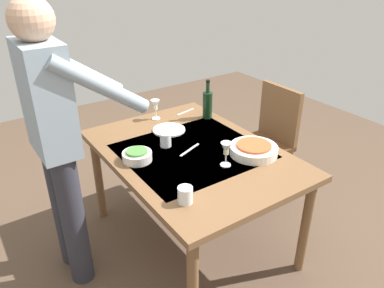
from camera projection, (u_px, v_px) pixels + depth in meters
name	position (u px, v px, depth m)	size (l,w,h in m)	color
ground_plane	(192.00, 239.00, 2.72)	(6.00, 6.00, 0.00)	brown
dining_table	(192.00, 161.00, 2.42)	(1.39, 0.99, 0.73)	brown
chair_near	(269.00, 135.00, 3.04)	(0.40, 0.40, 0.91)	#523019
person_server	(57.00, 136.00, 2.05)	(0.42, 0.61, 1.69)	#2D2D38
wine_bottle	(207.00, 104.00, 2.80)	(0.07, 0.07, 0.30)	black
wine_glass_left	(226.00, 150.00, 2.18)	(0.07, 0.07, 0.15)	white
wine_glass_right	(155.00, 106.00, 2.79)	(0.07, 0.07, 0.15)	white
water_cup_near_left	(166.00, 140.00, 2.42)	(0.07, 0.07, 0.09)	silver
water_cup_near_right	(185.00, 195.00, 1.88)	(0.08, 0.08, 0.09)	silver
serving_bowl_pasta	(254.00, 149.00, 2.33)	(0.30, 0.30, 0.07)	white
side_bowl_salad	(137.00, 156.00, 2.26)	(0.18, 0.18, 0.07)	white
dinner_plate_near	(169.00, 130.00, 2.65)	(0.23, 0.23, 0.01)	white
table_knife	(190.00, 150.00, 2.39)	(0.01, 0.20, 0.01)	silver
table_fork	(185.00, 112.00, 2.95)	(0.01, 0.18, 0.01)	silver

